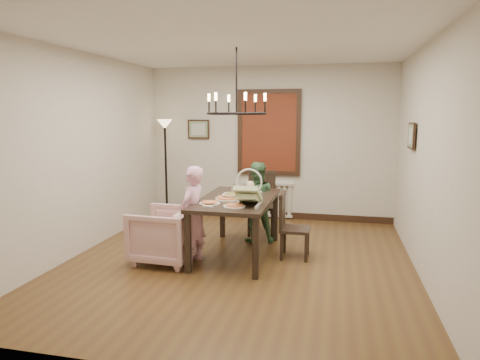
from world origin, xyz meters
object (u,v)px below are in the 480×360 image
at_px(elderly_woman, 193,223).
at_px(chair_far, 261,203).
at_px(dining_table, 237,204).
at_px(seated_man, 256,209).
at_px(baby_bouncer, 248,193).
at_px(floor_lamp, 166,170).
at_px(drinking_glass, 234,193).
at_px(armchair, 165,235).
at_px(chair_right, 295,225).

bearing_deg(elderly_woman, chair_far, 167.50).
bearing_deg(dining_table, seated_man, 78.87).
bearing_deg(seated_man, dining_table, 63.27).
bearing_deg(dining_table, baby_bouncer, -58.56).
xyz_separation_m(chair_far, floor_lamp, (-1.96, 0.76, 0.39)).
xyz_separation_m(chair_far, drinking_glass, (-0.18, -1.16, 0.37)).
xyz_separation_m(armchair, elderly_woman, (0.38, 0.04, 0.17)).
height_order(dining_table, chair_right, chair_right).
xyz_separation_m(baby_bouncer, floor_lamp, (-2.06, 2.29, -0.06)).
distance_m(elderly_woman, drinking_glass, 0.70).
height_order(chair_far, drinking_glass, chair_far).
distance_m(chair_far, chair_right, 1.24).
height_order(dining_table, armchair, dining_table).
relative_size(chair_right, drinking_glass, 5.99).
distance_m(chair_far, floor_lamp, 2.14).
distance_m(armchair, elderly_woman, 0.42).
distance_m(drinking_glass, floor_lamp, 2.62).
bearing_deg(floor_lamp, baby_bouncer, -48.06).
xyz_separation_m(chair_right, armchair, (-1.67, -0.54, -0.09)).
xyz_separation_m(chair_right, baby_bouncer, (-0.55, -0.48, 0.51)).
relative_size(dining_table, elderly_woman, 1.62).
relative_size(armchair, seated_man, 0.78).
bearing_deg(dining_table, armchair, -151.63).
bearing_deg(seated_man, floor_lamp, -46.76).
bearing_deg(seated_man, drinking_glass, 61.77).
distance_m(dining_table, elderly_woman, 0.68).
xyz_separation_m(dining_table, drinking_glass, (-0.03, -0.04, 0.16)).
relative_size(seated_man, floor_lamp, 0.57).
relative_size(baby_bouncer, drinking_glass, 3.24).
bearing_deg(drinking_glass, armchair, -153.33).
relative_size(chair_right, baby_bouncer, 1.85).
relative_size(baby_bouncer, floor_lamp, 0.27).
bearing_deg(chair_right, armchair, 107.84).
height_order(dining_table, baby_bouncer, baby_bouncer).
relative_size(dining_table, chair_far, 1.68).
bearing_deg(dining_table, drinking_glass, -123.80).
distance_m(chair_far, elderly_woman, 1.68).
distance_m(dining_table, chair_far, 1.15).
relative_size(armchair, baby_bouncer, 1.64).
height_order(armchair, floor_lamp, floor_lamp).
bearing_deg(armchair, baby_bouncer, 95.95).
bearing_deg(chair_far, armchair, -130.09).
distance_m(seated_man, baby_bouncer, 1.20).
bearing_deg(drinking_glass, elderly_woman, -140.17).
distance_m(armchair, baby_bouncer, 1.27).
xyz_separation_m(elderly_woman, seated_man, (0.63, 1.12, -0.02)).
height_order(chair_far, armchair, chair_far).
height_order(chair_right, baby_bouncer, baby_bouncer).
xyz_separation_m(dining_table, baby_bouncer, (0.25, -0.41, 0.25)).
distance_m(chair_far, drinking_glass, 1.23).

